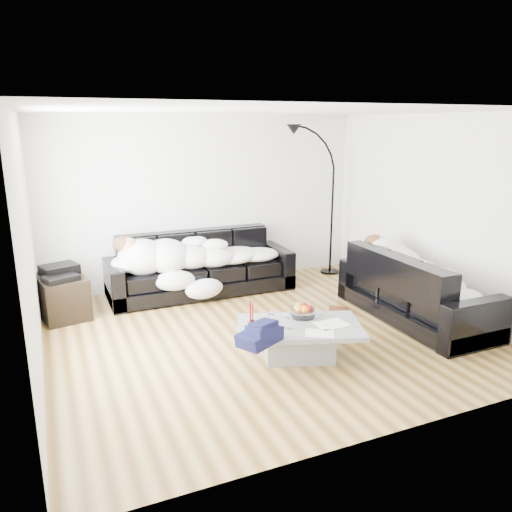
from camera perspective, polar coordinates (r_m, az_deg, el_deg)
name	(u,v)px	position (r m, az deg, el deg)	size (l,w,h in m)	color
ground	(266,333)	(6.13, 1.13, -8.83)	(5.00, 5.00, 0.00)	brown
wall_back	(206,201)	(7.80, -5.73, 6.25)	(5.00, 0.02, 2.60)	silver
wall_left	(29,250)	(5.23, -24.55, 0.64)	(0.02, 4.50, 2.60)	silver
wall_right	(436,213)	(7.13, 19.87, 4.61)	(0.02, 4.50, 2.60)	silver
ceiling	(267,111)	(5.61, 1.27, 16.26)	(5.00, 5.00, 0.00)	white
sofa_back	(201,264)	(7.46, -6.35, -0.91)	(2.72, 0.94, 0.89)	black
sofa_right	(416,286)	(6.74, 17.83, -3.32)	(2.18, 0.94, 0.88)	black
sleeper_back	(201,251)	(7.36, -6.28, 0.54)	(2.30, 0.79, 0.46)	white
sleeper_right	(417,271)	(6.68, 17.97, -1.64)	(1.87, 0.79, 0.46)	white
teal_cushion	(381,254)	(7.12, 14.10, 0.26)	(0.36, 0.30, 0.20)	#0B484F
coffee_table	(299,341)	(5.48, 4.97, -9.70)	(1.31, 0.76, 0.38)	#939699
fruit_bowl	(303,310)	(5.59, 5.37, -6.16)	(0.27, 0.27, 0.17)	white
wine_glass_a	(272,317)	(5.38, 1.87, -6.97)	(0.07, 0.07, 0.17)	white
wine_glass_b	(270,322)	(5.24, 1.64, -7.51)	(0.08, 0.08, 0.18)	white
wine_glass_c	(288,321)	(5.27, 3.69, -7.42)	(0.07, 0.07, 0.17)	white
candle_left	(250,313)	(5.34, -0.66, -6.52)	(0.05, 0.05, 0.27)	maroon
candle_right	(253,313)	(5.42, -0.40, -6.50)	(0.04, 0.04, 0.21)	maroon
newspaper_a	(332,324)	(5.45, 8.65, -7.69)	(0.33, 0.26, 0.01)	silver
newspaper_b	(320,333)	(5.21, 7.29, -8.73)	(0.30, 0.21, 0.01)	silver
navy_jacket	(262,326)	(4.89, 0.71, -8.06)	(0.39, 0.33, 0.20)	black
shoes	(336,313)	(6.72, 9.08, -6.41)	(0.39, 0.28, 0.09)	#472311
av_cabinet	(62,296)	(7.03, -21.26, -4.31)	(0.55, 0.79, 0.55)	black
stereo	(60,272)	(6.94, -21.52, -1.67)	(0.44, 0.34, 0.13)	black
floor_lamp	(332,210)	(8.38, 8.69, 5.24)	(0.79, 0.31, 2.16)	black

